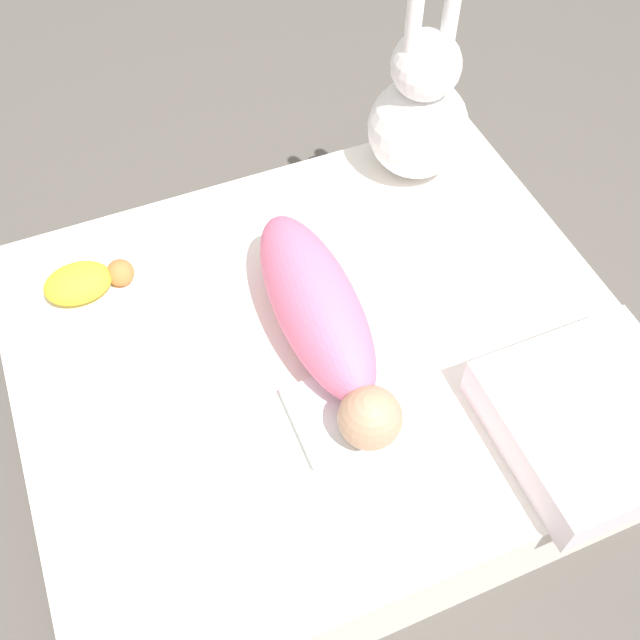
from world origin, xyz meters
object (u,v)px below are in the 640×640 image
at_px(swaddled_baby, 320,314).
at_px(pillow, 595,420).
at_px(turtle_plush, 85,281).
at_px(bunny_plush, 420,113).

bearing_deg(swaddled_baby, pillow, 45.79).
xyz_separation_m(swaddled_baby, turtle_plush, (-0.38, 0.29, -0.05)).
bearing_deg(pillow, turtle_plush, 138.98).
bearing_deg(swaddled_baby, bunny_plush, 134.76).
bearing_deg(turtle_plush, bunny_plush, 6.05).
height_order(pillow, bunny_plush, bunny_plush).
height_order(swaddled_baby, turtle_plush, swaddled_baby).
xyz_separation_m(pillow, turtle_plush, (-0.74, 0.64, -0.01)).
relative_size(swaddled_baby, pillow, 1.60).
bearing_deg(bunny_plush, swaddled_baby, -136.08).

